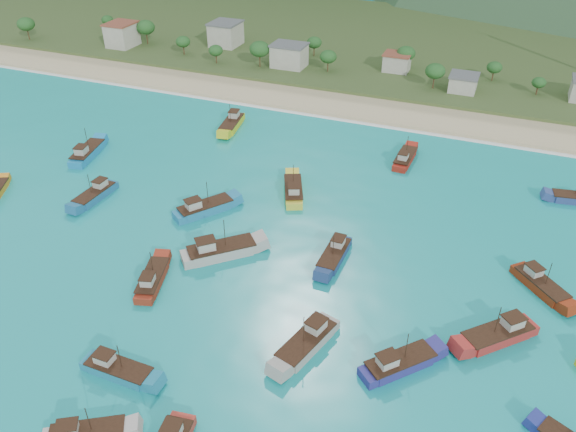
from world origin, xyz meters
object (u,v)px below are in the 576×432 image
at_px(boat_15, 307,343).
at_px(boat_5, 232,124).
at_px(boat_10, 220,251).
at_px(boat_25, 153,280).
at_px(boat_6, 204,209).
at_px(boat_19, 540,285).
at_px(boat_3, 405,159).
at_px(boat_28, 293,191).
at_px(boat_24, 498,335).
at_px(boat_27, 399,364).
at_px(boat_14, 334,256).
at_px(boat_8, 95,195).
at_px(boat_7, 88,153).
at_px(boat_21, 118,370).

bearing_deg(boat_15, boat_5, -39.59).
relative_size(boat_10, boat_25, 1.12).
bearing_deg(boat_6, boat_19, 35.37).
height_order(boat_3, boat_28, boat_28).
height_order(boat_15, boat_25, boat_15).
bearing_deg(boat_24, boat_15, 69.99).
bearing_deg(boat_5, boat_15, 115.19).
height_order(boat_19, boat_27, boat_27).
bearing_deg(boat_28, boat_24, -55.81).
distance_m(boat_6, boat_24, 56.74).
distance_m(boat_3, boat_27, 60.39).
relative_size(boat_14, boat_28, 0.90).
height_order(boat_8, boat_25, boat_8).
bearing_deg(boat_5, boat_8, 66.64).
xyz_separation_m(boat_7, boat_21, (44.49, -49.98, -0.18)).
relative_size(boat_19, boat_25, 0.90).
bearing_deg(boat_25, boat_28, 55.60).
distance_m(boat_10, boat_25, 12.51).
distance_m(boat_19, boat_25, 61.85).
relative_size(boat_21, boat_24, 0.96).
relative_size(boat_15, boat_25, 1.11).
bearing_deg(boat_24, boat_25, 53.50).
bearing_deg(boat_25, boat_27, -20.34).
relative_size(boat_3, boat_10, 0.89).
bearing_deg(boat_10, boat_6, 177.19).
bearing_deg(boat_15, boat_21, 48.41).
relative_size(boat_14, boat_25, 0.98).
relative_size(boat_8, boat_25, 1.00).
relative_size(boat_8, boat_19, 1.11).
bearing_deg(boat_15, boat_14, -66.76).
bearing_deg(boat_25, boat_15, -24.11).
xyz_separation_m(boat_15, boat_21, (-21.72, -13.81, -0.14)).
bearing_deg(boat_6, boat_5, 144.13).
relative_size(boat_10, boat_15, 1.01).
height_order(boat_15, boat_27, boat_15).
bearing_deg(boat_8, boat_28, -154.04).
height_order(boat_8, boat_14, boat_8).
bearing_deg(boat_14, boat_6, -8.66).
relative_size(boat_5, boat_21, 1.19).
height_order(boat_10, boat_21, boat_10).
height_order(boat_7, boat_19, boat_7).
distance_m(boat_5, boat_10, 52.90).
bearing_deg(boat_7, boat_8, -59.40).
distance_m(boat_15, boat_19, 39.39).
bearing_deg(boat_19, boat_5, -70.85).
relative_size(boat_6, boat_25, 1.07).
bearing_deg(boat_25, boat_5, 87.95).
height_order(boat_6, boat_14, boat_6).
relative_size(boat_7, boat_27, 1.21).
bearing_deg(boat_19, boat_24, 25.09).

